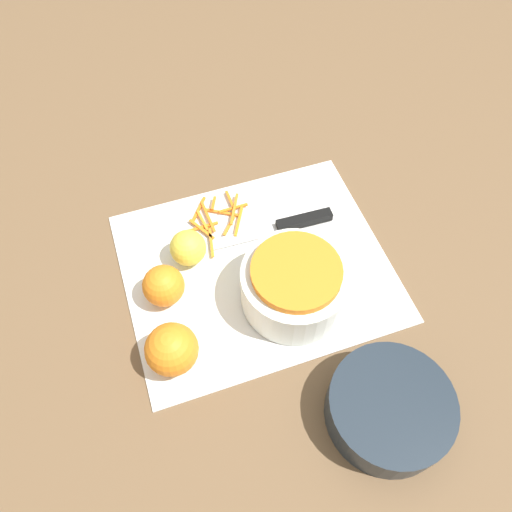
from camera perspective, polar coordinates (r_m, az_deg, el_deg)
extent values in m
plane|color=brown|center=(0.87, 0.00, -1.30)|extent=(4.00, 4.00, 0.00)
cube|color=silver|center=(0.86, 0.00, -1.19)|extent=(0.45, 0.38, 0.01)
cylinder|color=silver|center=(0.80, 4.42, -3.45)|extent=(0.17, 0.17, 0.08)
cylinder|color=orange|center=(0.76, 4.63, -1.83)|extent=(0.14, 0.14, 0.02)
cylinder|color=#1E2833|center=(0.76, 14.96, -16.49)|extent=(0.18, 0.18, 0.06)
cube|color=black|center=(0.91, 5.53, 4.10)|extent=(0.10, 0.02, 0.02)
cube|color=silver|center=(0.89, -1.40, 2.17)|extent=(0.13, 0.03, 0.00)
sphere|color=orange|center=(0.81, -10.52, -3.36)|extent=(0.07, 0.07, 0.07)
sphere|color=orange|center=(0.76, -9.61, -10.48)|extent=(0.08, 0.08, 0.08)
sphere|color=gold|center=(0.85, -7.77, 0.94)|extent=(0.06, 0.06, 0.06)
cube|color=orange|center=(0.93, -6.61, 5.22)|extent=(0.04, 0.05, 0.00)
cube|color=orange|center=(0.90, -3.08, 3.47)|extent=(0.03, 0.04, 0.00)
cube|color=orange|center=(0.94, -3.24, 6.32)|extent=(0.01, 0.05, 0.00)
cube|color=orange|center=(0.90, -6.23, 3.07)|extent=(0.03, 0.06, 0.00)
cube|color=orange|center=(0.91, -6.13, 4.08)|extent=(0.01, 0.05, 0.00)
cube|color=orange|center=(0.91, -2.10, 3.96)|extent=(0.04, 0.06, 0.00)
cube|color=orange|center=(0.91, -6.45, 3.22)|extent=(0.07, 0.01, 0.00)
cube|color=orange|center=(0.93, -4.87, 6.05)|extent=(0.02, 0.03, 0.00)
cube|color=orange|center=(0.93, -2.56, 5.50)|extent=(0.06, 0.01, 0.00)
cube|color=orange|center=(0.93, -3.82, 4.97)|extent=(0.06, 0.04, 0.00)
cube|color=orange|center=(0.92, -5.53, 4.56)|extent=(0.01, 0.07, 0.00)
cube|color=orange|center=(0.92, -2.73, 5.32)|extent=(0.04, 0.07, 0.00)
cube|color=orange|center=(0.88, -5.14, 1.56)|extent=(0.02, 0.06, 0.00)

